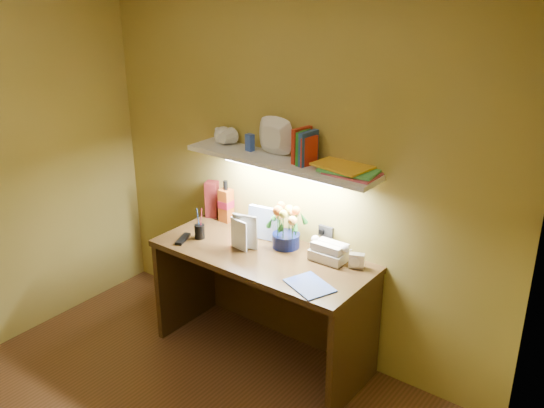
{
  "coord_description": "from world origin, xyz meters",
  "views": [
    {
      "loc": [
        2.07,
        -1.44,
        2.45
      ],
      "look_at": [
        -0.04,
        1.35,
        1.02
      ],
      "focal_mm": 40.0,
      "sensor_mm": 36.0,
      "label": 1
    }
  ],
  "objects_px": {
    "desk_clock": "(357,261)",
    "whisky_bottle": "(226,201)",
    "telephone": "(330,250)",
    "flower_bouquet": "(286,224)",
    "desk": "(262,305)"
  },
  "relations": [
    {
      "from": "telephone",
      "to": "whisky_bottle",
      "type": "xyz_separation_m",
      "value": [
        -0.88,
        0.06,
        0.08
      ]
    },
    {
      "from": "whisky_bottle",
      "to": "desk_clock",
      "type": "bearing_deg",
      "value": -3.0
    },
    {
      "from": "desk",
      "to": "desk_clock",
      "type": "height_order",
      "value": "desk_clock"
    },
    {
      "from": "flower_bouquet",
      "to": "whisky_bottle",
      "type": "height_order",
      "value": "flower_bouquet"
    },
    {
      "from": "whisky_bottle",
      "to": "flower_bouquet",
      "type": "bearing_deg",
      "value": -7.76
    },
    {
      "from": "desk_clock",
      "to": "whisky_bottle",
      "type": "height_order",
      "value": "whisky_bottle"
    },
    {
      "from": "desk",
      "to": "flower_bouquet",
      "type": "height_order",
      "value": "flower_bouquet"
    },
    {
      "from": "desk_clock",
      "to": "flower_bouquet",
      "type": "bearing_deg",
      "value": 160.53
    },
    {
      "from": "desk",
      "to": "whisky_bottle",
      "type": "height_order",
      "value": "whisky_bottle"
    },
    {
      "from": "telephone",
      "to": "flower_bouquet",
      "type": "bearing_deg",
      "value": -178.08
    },
    {
      "from": "desk",
      "to": "telephone",
      "type": "distance_m",
      "value": 0.61
    },
    {
      "from": "flower_bouquet",
      "to": "desk_clock",
      "type": "bearing_deg",
      "value": 2.48
    },
    {
      "from": "flower_bouquet",
      "to": "desk_clock",
      "type": "distance_m",
      "value": 0.51
    },
    {
      "from": "flower_bouquet",
      "to": "telephone",
      "type": "distance_m",
      "value": 0.33
    },
    {
      "from": "desk",
      "to": "telephone",
      "type": "xyz_separation_m",
      "value": [
        0.38,
        0.18,
        0.44
      ]
    }
  ]
}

